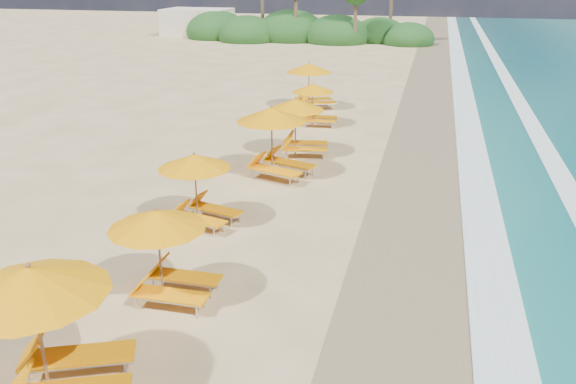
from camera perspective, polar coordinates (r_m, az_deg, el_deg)
ground at (r=17.13m, az=0.00°, el=-3.75°), size 160.00×160.00×0.00m
wet_sand at (r=16.72m, az=13.49°, el=-5.00°), size 4.00×160.00×0.01m
surf_foam at (r=16.97m, az=22.66°, el=-5.63°), size 4.00×160.00×0.01m
station_2 at (r=11.06m, az=-21.86°, el=-11.59°), size 3.44×3.41×2.64m
station_3 at (r=13.54m, az=-11.62°, el=-5.38°), size 2.38×2.19×2.23m
station_4 at (r=17.35m, az=-8.43°, el=0.70°), size 2.72×2.64×2.18m
station_5 at (r=21.14m, az=-1.13°, el=5.26°), size 3.29×3.22×2.58m
station_6 at (r=23.74m, az=1.15°, el=6.68°), size 2.81×2.69×2.34m
station_7 at (r=28.41m, az=2.73°, el=8.68°), size 2.30×2.15×2.04m
station_8 at (r=31.91m, az=2.36°, el=10.47°), size 3.23×3.21×2.46m
treeline at (r=62.45m, az=1.14°, el=15.24°), size 25.80×8.80×9.74m
beach_building at (r=68.39m, az=-8.68°, el=15.85°), size 7.00×5.00×2.80m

